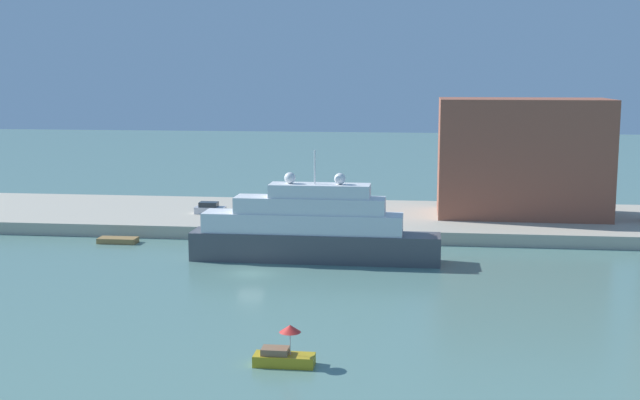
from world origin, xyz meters
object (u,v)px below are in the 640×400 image
at_px(work_barge, 118,240).
at_px(harbor_building, 522,157).
at_px(mooring_bollard, 292,224).
at_px(person_figure, 242,215).
at_px(parked_car, 210,209).
at_px(large_yacht, 311,230).
at_px(small_motorboat, 284,354).

height_order(work_barge, harbor_building, harbor_building).
bearing_deg(mooring_bollard, person_figure, 153.52).
bearing_deg(person_figure, parked_car, 136.25).
distance_m(harbor_building, parked_car, 41.15).
relative_size(large_yacht, harbor_building, 1.24).
distance_m(parked_car, person_figure, 7.49).
relative_size(small_motorboat, mooring_bollard, 4.81).
xyz_separation_m(small_motorboat, harbor_building, (21.98, 54.68, 8.25)).
height_order(harbor_building, person_figure, harbor_building).
height_order(large_yacht, mooring_bollard, large_yacht).
distance_m(small_motorboat, work_barge, 46.43).
relative_size(small_motorboat, parked_car, 1.05).
bearing_deg(person_figure, mooring_bollard, -26.48).
bearing_deg(large_yacht, person_figure, 127.45).
distance_m(work_barge, person_figure, 15.37).
relative_size(large_yacht, person_figure, 14.90).
distance_m(small_motorboat, mooring_bollard, 42.74).
distance_m(person_figure, mooring_bollard, 7.76).
xyz_separation_m(large_yacht, harbor_building, (24.38, 22.79, 5.75)).
xyz_separation_m(large_yacht, work_barge, (-23.89, 6.38, -3.01)).
xyz_separation_m(harbor_building, parked_car, (-40.40, -3.76, -6.88)).
height_order(large_yacht, harbor_building, harbor_building).
bearing_deg(parked_car, large_yacht, -49.91).
relative_size(large_yacht, parked_car, 6.68).
bearing_deg(mooring_bollard, small_motorboat, -81.83).
xyz_separation_m(large_yacht, small_motorboat, (2.39, -31.89, -2.50)).
distance_m(large_yacht, person_figure, 17.48).
bearing_deg(large_yacht, parked_car, 130.09).
height_order(small_motorboat, work_barge, small_motorboat).
relative_size(work_barge, parked_car, 1.15).
relative_size(parked_car, person_figure, 2.23).
xyz_separation_m(small_motorboat, work_barge, (-26.28, 38.27, -0.51)).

